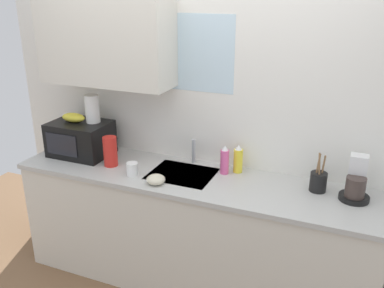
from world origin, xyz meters
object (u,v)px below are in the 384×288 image
(cereal_canister, at_px, (110,151))
(mug_white, at_px, (132,169))
(dish_soap_bottle_pink, at_px, (225,160))
(paper_towel_roll, at_px, (92,109))
(dish_soap_bottle_yellow, at_px, (238,159))
(microwave, at_px, (81,139))
(utensil_crock, at_px, (318,181))
(small_bowl, at_px, (156,179))
(banana_bunch, at_px, (73,117))
(coffee_maker, at_px, (356,183))

(cereal_canister, distance_m, mug_white, 0.26)
(dish_soap_bottle_pink, bearing_deg, paper_towel_roll, -177.56)
(cereal_canister, relative_size, mug_white, 2.40)
(dish_soap_bottle_yellow, height_order, cereal_canister, cereal_canister)
(microwave, bearing_deg, utensil_crock, 2.22)
(mug_white, xyz_separation_m, small_bowl, (0.22, -0.06, -0.02))
(microwave, distance_m, utensil_crock, 1.84)
(dish_soap_bottle_pink, relative_size, cereal_canister, 0.94)
(banana_bunch, relative_size, mug_white, 2.11)
(coffee_maker, bearing_deg, mug_white, -170.54)
(paper_towel_roll, xyz_separation_m, utensil_crock, (1.74, 0.02, -0.31))
(dish_soap_bottle_yellow, relative_size, utensil_crock, 0.76)
(microwave, distance_m, coffee_maker, 2.07)
(cereal_canister, relative_size, small_bowl, 1.75)
(dish_soap_bottle_pink, bearing_deg, dish_soap_bottle_yellow, 36.08)
(utensil_crock, bearing_deg, paper_towel_roll, -179.35)
(banana_bunch, height_order, mug_white, banana_bunch)
(banana_bunch, distance_m, dish_soap_bottle_yellow, 1.34)
(mug_white, relative_size, utensil_crock, 0.34)
(dish_soap_bottle_yellow, xyz_separation_m, utensil_crock, (0.58, -0.09, -0.03))
(microwave, xyz_separation_m, coffee_maker, (2.07, 0.06, -0.03))
(paper_towel_roll, bearing_deg, small_bowl, -23.25)
(dish_soap_bottle_yellow, xyz_separation_m, small_bowl, (-0.46, -0.41, -0.07))
(mug_white, bearing_deg, cereal_canister, 159.30)
(microwave, relative_size, dish_soap_bottle_yellow, 2.18)
(small_bowl, bearing_deg, banana_bunch, 163.58)
(dish_soap_bottle_yellow, relative_size, small_bowl, 1.62)
(microwave, height_order, dish_soap_bottle_pink, microwave)
(banana_bunch, distance_m, mug_white, 0.70)
(banana_bunch, height_order, dish_soap_bottle_pink, banana_bunch)
(banana_bunch, xyz_separation_m, coffee_maker, (2.12, 0.06, -0.20))
(banana_bunch, distance_m, dish_soap_bottle_pink, 1.25)
(banana_bunch, distance_m, coffee_maker, 2.13)
(microwave, xyz_separation_m, mug_white, (0.58, -0.19, -0.09))
(banana_bunch, xyz_separation_m, utensil_crock, (1.89, 0.07, -0.23))
(cereal_canister, distance_m, small_bowl, 0.49)
(utensil_crock, bearing_deg, cereal_canister, -173.54)
(dish_soap_bottle_yellow, distance_m, small_bowl, 0.62)
(dish_soap_bottle_yellow, xyz_separation_m, cereal_canister, (-0.92, -0.26, 0.02))
(microwave, height_order, mug_white, microwave)
(coffee_maker, xyz_separation_m, dish_soap_bottle_yellow, (-0.81, 0.10, -0.01))
(small_bowl, bearing_deg, microwave, 162.72)
(banana_bunch, relative_size, small_bowl, 1.54)
(banana_bunch, xyz_separation_m, small_bowl, (0.85, -0.25, -0.27))
(small_bowl, bearing_deg, mug_white, 164.74)
(microwave, xyz_separation_m, dish_soap_bottle_yellow, (1.26, 0.16, -0.04))
(microwave, relative_size, dish_soap_bottle_pink, 2.15)
(utensil_crock, height_order, small_bowl, utensil_crock)
(dish_soap_bottle_yellow, relative_size, cereal_canister, 0.93)
(utensil_crock, relative_size, small_bowl, 2.14)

